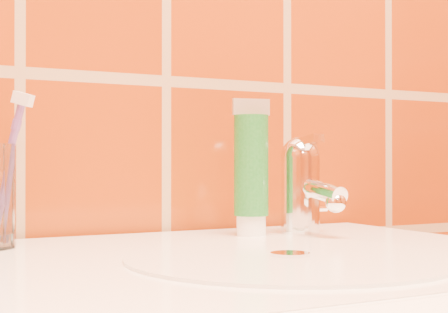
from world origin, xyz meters
TOP-DOWN VIEW (x-y plane):
  - toothpaste_tube at (0.07, 1.10)m, footprint 0.05×0.04m
  - faucet at (0.14, 1.09)m, footprint 0.05×0.11m
  - toothbrush_2 at (-0.21, 1.11)m, footprint 0.10×0.10m

SIDE VIEW (x-z plane):
  - faucet at x=0.14m, z-range 0.85..0.97m
  - toothpaste_tube at x=0.07m, z-range 0.84..1.01m
  - toothbrush_2 at x=-0.21m, z-range 0.84..1.02m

